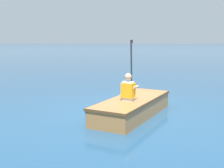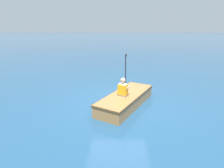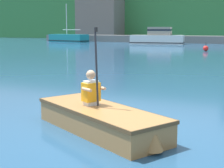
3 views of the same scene
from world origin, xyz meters
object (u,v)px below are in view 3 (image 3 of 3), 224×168
Objects in this scene: moored_boat_dock_west_end at (158,38)px; person_paddler at (91,89)px; channel_buoy at (206,48)px; moored_boat_dock_center_near at (68,38)px; rowboat_foreground at (101,118)px.

moored_boat_dock_west_end is 34.38m from person_paddler.
moored_boat_dock_west_end is at bearing 125.41° from channel_buoy.
moored_boat_dock_center_near reaches higher than moored_boat_dock_west_end.
person_paddler is 22.99m from channel_buoy.
rowboat_foreground is at bearing -74.05° from moored_boat_dock_west_end.
moored_boat_dock_center_near is at bearing 173.85° from moored_boat_dock_west_end.
rowboat_foreground is 23.15m from channel_buoy.
moored_boat_dock_center_near is 4.34× the size of person_paddler.
moored_boat_dock_center_near is 41.07m from person_paddler.
person_paddler is at bearing -74.42° from moored_boat_dock_west_end.
channel_buoy is at bearing -29.81° from moored_boat_dock_center_near.
channel_buoy is (-1.97, 22.90, -0.50)m from person_paddler.
moored_boat_dock_west_end is 1.04× the size of moored_boat_dock_center_near.
moored_boat_dock_center_near is (-13.01, 1.40, -0.26)m from moored_boat_dock_west_end.
moored_boat_dock_west_end reaches higher than rowboat_foreground.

